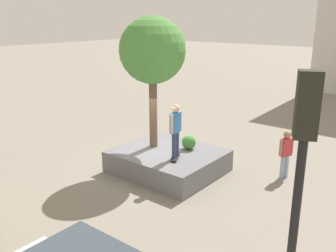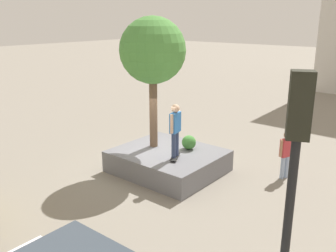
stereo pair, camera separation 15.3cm
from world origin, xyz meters
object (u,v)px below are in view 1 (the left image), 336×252
Objects in this scene: plaza_tree at (153,51)px; traffic_light_median at (299,182)px; skateboard at (175,157)px; skateboarder at (175,127)px; planter_ledge at (168,161)px; passerby_with_bag at (286,151)px.

plaza_tree reaches higher than traffic_light_median.
skateboarder reaches higher than skateboard.
planter_ledge is 1.62m from skateboarder.
planter_ledge is 0.76× the size of traffic_light_median.
plaza_tree reaches higher than passerby_with_bag.
skateboarder is at bearing 147.65° from planter_ledge.
skateboarder reaches higher than planter_ledge.
traffic_light_median is (-5.41, 4.43, 2.31)m from skateboard.
passerby_with_bag is at bearing -149.07° from planter_ledge.
traffic_light_median is (-6.75, 4.90, -0.97)m from plaza_tree.
plaza_tree is 2.76× the size of passerby_with_bag.
passerby_with_bag is (-4.09, -1.93, -3.14)m from plaza_tree.
passerby_with_bag reaches higher than skateboard.
passerby_with_bag is (-3.37, -2.02, 0.57)m from planter_ledge.
plaza_tree is at bearing 25.30° from passerby_with_bag.
passerby_with_bag is at bearing -154.70° from plaza_tree.
traffic_light_median reaches higher than passerby_with_bag.
skateboarder is (-1.35, 0.47, -2.25)m from plaza_tree.
skateboarder is at bearing -39.30° from traffic_light_median.
planter_ledge is 8.19m from traffic_light_median.
planter_ledge is 3.78m from plaza_tree.
skateboard is 7.36m from traffic_light_median.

